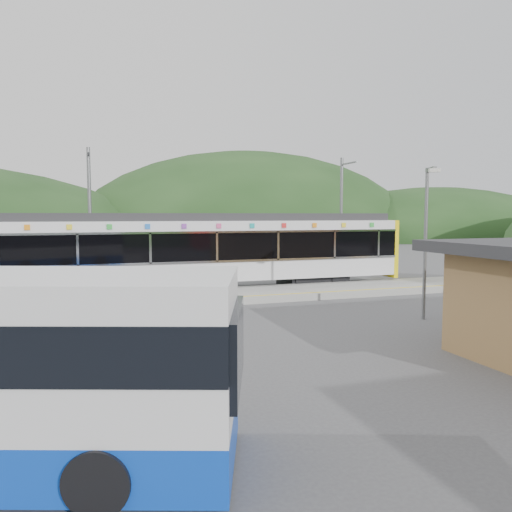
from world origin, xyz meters
name	(u,v)px	position (x,y,z in m)	size (l,w,h in m)	color
ground	(285,311)	(0.00, 0.00, 0.00)	(120.00, 120.00, 0.00)	#4C4C4F
hills	(357,285)	(6.19, 5.29, 0.00)	(146.00, 149.00, 26.00)	#1E3D19
platform	(257,294)	(0.00, 3.30, 0.15)	(26.00, 3.20, 0.30)	#9E9E99
yellow_line	(267,295)	(0.00, 2.00, 0.30)	(26.00, 0.10, 0.01)	yellow
train	(200,248)	(-2.03, 6.00, 2.06)	(20.44, 3.01, 3.74)	black
catenary_mast_west	(90,216)	(-7.00, 8.56, 3.65)	(0.18, 1.80, 7.00)	slate
catenary_mast_east	(341,215)	(7.00, 8.56, 3.65)	(0.18, 1.80, 7.00)	slate
lamp_post	(428,229)	(4.06, -3.11, 3.19)	(0.43, 1.00, 5.31)	slate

